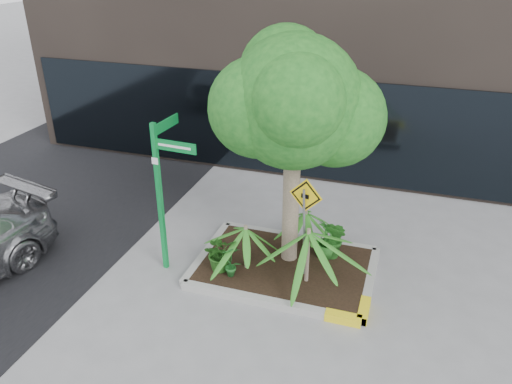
% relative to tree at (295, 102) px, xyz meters
% --- Properties ---
extents(ground, '(80.00, 80.00, 0.00)m').
position_rel_tree_xyz_m(ground, '(-0.22, -0.57, -3.23)').
color(ground, gray).
rests_on(ground, ground).
extents(planter, '(3.35, 2.36, 0.15)m').
position_rel_tree_xyz_m(planter, '(0.02, -0.30, -3.13)').
color(planter, '#9E9E99').
rests_on(planter, ground).
extents(tree, '(2.95, 2.62, 4.42)m').
position_rel_tree_xyz_m(tree, '(0.00, 0.00, 0.00)').
color(tree, tan).
rests_on(tree, ground).
extents(palm_front, '(1.21, 1.21, 1.35)m').
position_rel_tree_xyz_m(palm_front, '(0.49, -0.65, -2.07)').
color(palm_front, tan).
rests_on(palm_front, ground).
extents(palm_left, '(1.01, 1.01, 1.12)m').
position_rel_tree_xyz_m(palm_left, '(-0.68, -0.59, -2.24)').
color(palm_left, tan).
rests_on(palm_left, ground).
extents(palm_back, '(0.88, 0.88, 0.98)m').
position_rel_tree_xyz_m(palm_back, '(0.18, 0.51, -2.35)').
color(palm_back, tan).
rests_on(palm_back, ground).
extents(shrub_a, '(0.87, 0.87, 0.71)m').
position_rel_tree_xyz_m(shrub_a, '(-1.10, -0.79, -2.73)').
color(shrub_a, '#205117').
rests_on(shrub_a, planter).
extents(shrub_b, '(0.53, 0.53, 0.74)m').
position_rel_tree_xyz_m(shrub_b, '(0.66, 0.22, -2.71)').
color(shrub_b, '#1F5D1C').
rests_on(shrub_b, planter).
extents(shrub_c, '(0.47, 0.47, 0.65)m').
position_rel_tree_xyz_m(shrub_c, '(-0.85, -0.93, -2.76)').
color(shrub_c, '#1E6122').
rests_on(shrub_c, planter).
extents(shrub_d, '(0.64, 0.64, 0.84)m').
position_rel_tree_xyz_m(shrub_d, '(0.82, 0.23, -2.66)').
color(shrub_d, '#1E5819').
rests_on(shrub_d, planter).
extents(street_sign_post, '(0.86, 0.87, 2.91)m').
position_rel_tree_xyz_m(street_sign_post, '(-2.16, -0.82, -1.43)').
color(street_sign_post, '#0D913B').
rests_on(street_sign_post, ground).
extents(cattle_sign, '(0.60, 0.24, 1.97)m').
position_rel_tree_xyz_m(cattle_sign, '(0.39, -0.57, -1.75)').
color(cattle_sign, slate).
rests_on(cattle_sign, ground).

